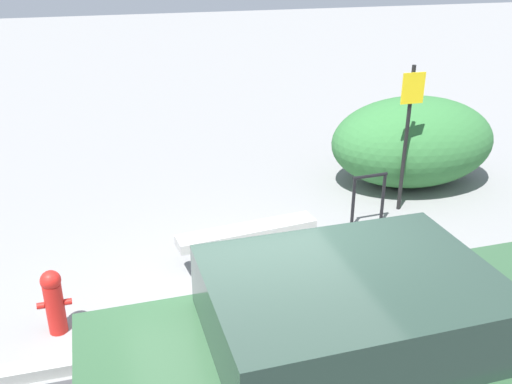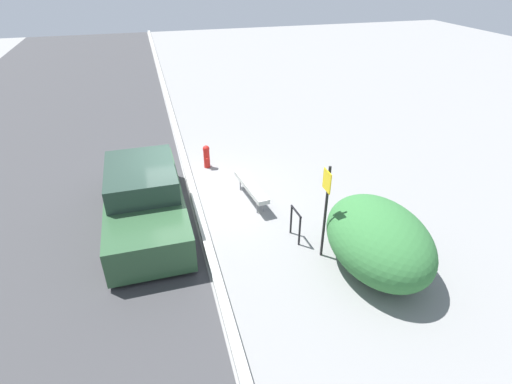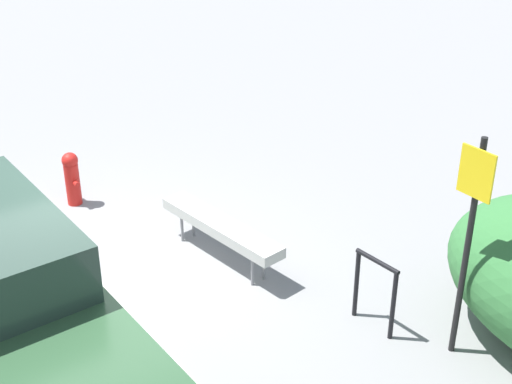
{
  "view_description": "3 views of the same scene",
  "coord_description": "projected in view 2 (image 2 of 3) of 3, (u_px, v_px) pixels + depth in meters",
  "views": [
    {
      "loc": [
        -1.26,
        -4.85,
        3.96
      ],
      "look_at": [
        0.56,
        1.68,
        0.95
      ],
      "focal_mm": 40.0,
      "sensor_mm": 36.0,
      "label": 1
    },
    {
      "loc": [
        9.71,
        -0.9,
        5.99
      ],
      "look_at": [
        1.7,
        1.32,
        1.05
      ],
      "focal_mm": 28.0,
      "sensor_mm": 36.0,
      "label": 2
    },
    {
      "loc": [
        6.57,
        -2.38,
        4.66
      ],
      "look_at": [
        0.48,
        2.01,
        0.8
      ],
      "focal_mm": 50.0,
      "sensor_mm": 36.0,
      "label": 3
    }
  ],
  "objects": [
    {
      "name": "bike_rack",
      "position": [
        295.0,
        222.0,
        9.54
      ],
      "size": [
        0.55,
        0.08,
        0.83
      ],
      "rotation": [
        0.0,
        0.0,
        0.06
      ],
      "color": "black",
      "rests_on": "ground_plane"
    },
    {
      "name": "sign_post",
      "position": [
        326.0,
        205.0,
        8.55
      ],
      "size": [
        0.36,
        0.08,
        2.3
      ],
      "color": "black",
      "rests_on": "ground_plane"
    },
    {
      "name": "shrub_hedge",
      "position": [
        378.0,
        240.0,
        8.51
      ],
      "size": [
        2.9,
        2.02,
        1.53
      ],
      "color": "#337038",
      "rests_on": "ground_plane"
    },
    {
      "name": "fire_hydrant",
      "position": [
        207.0,
        156.0,
        12.9
      ],
      "size": [
        0.36,
        0.22,
        0.77
      ],
      "color": "red",
      "rests_on": "ground_plane"
    },
    {
      "name": "parked_car_near",
      "position": [
        144.0,
        198.0,
        10.11
      ],
      "size": [
        4.82,
        1.96,
        1.52
      ],
      "rotation": [
        0.0,
        0.0,
        0.02
      ],
      "color": "black",
      "rests_on": "ground_plane"
    },
    {
      "name": "curb",
      "position": [
        195.0,
        199.0,
        11.28
      ],
      "size": [
        60.0,
        0.2,
        0.13
      ],
      "color": "#A8A8A3",
      "rests_on": "ground_plane"
    },
    {
      "name": "ground_plane",
      "position": [
        195.0,
        201.0,
        11.31
      ],
      "size": [
        60.0,
        60.0,
        0.0
      ],
      "primitive_type": "plane",
      "color": "gray"
    },
    {
      "name": "bench",
      "position": [
        251.0,
        187.0,
        11.1
      ],
      "size": [
        1.9,
        0.54,
        0.52
      ],
      "rotation": [
        0.0,
        0.0,
        0.12
      ],
      "color": "gray",
      "rests_on": "ground_plane"
    }
  ]
}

